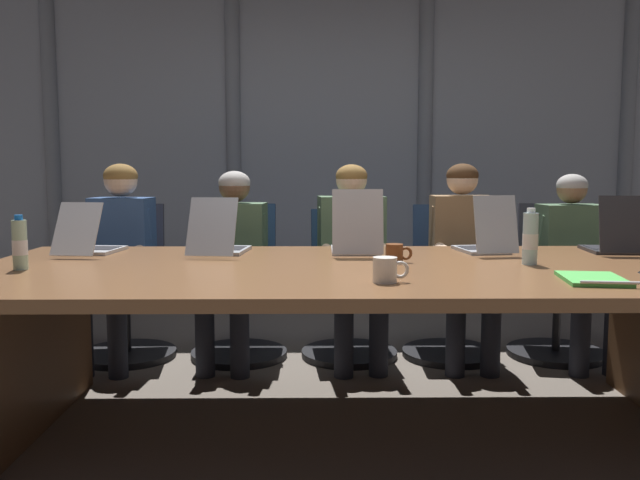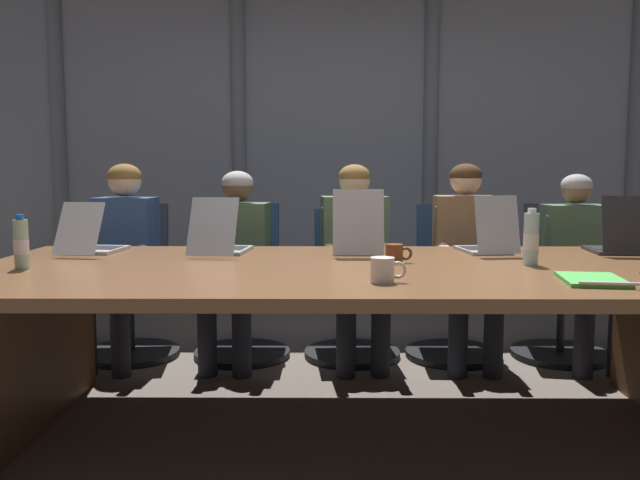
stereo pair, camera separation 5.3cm
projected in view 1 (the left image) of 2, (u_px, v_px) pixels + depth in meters
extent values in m
plane|color=#6B6056|center=(358.00, 428.00, 3.00)|extent=(12.58, 12.58, 0.00)
cube|color=brown|center=(359.00, 271.00, 2.92)|extent=(3.41, 1.49, 0.05)
cube|color=black|center=(359.00, 286.00, 2.93)|extent=(2.90, 0.10, 0.06)
cube|color=brown|center=(34.00, 355.00, 2.95)|extent=(0.08, 1.26, 0.70)
cube|color=gray|center=(338.00, 148.00, 5.44)|extent=(6.29, 0.10, 2.69)
cylinder|color=slate|center=(53.00, 148.00, 5.36)|extent=(0.12, 0.12, 2.63)
cylinder|color=slate|center=(234.00, 148.00, 5.37)|extent=(0.12, 0.12, 2.63)
cylinder|color=slate|center=(425.00, 148.00, 5.39)|extent=(0.12, 0.12, 2.63)
cylinder|color=slate|center=(626.00, 148.00, 5.41)|extent=(0.12, 0.12, 2.63)
cube|color=#BCBCC1|center=(97.00, 250.00, 3.40)|extent=(0.24, 0.32, 0.02)
cube|color=black|center=(99.00, 248.00, 3.42)|extent=(0.20, 0.18, 0.00)
cube|color=#BCBCC1|center=(77.00, 229.00, 3.17)|extent=(0.23, 0.17, 0.25)
cube|color=black|center=(77.00, 228.00, 3.18)|extent=(0.20, 0.15, 0.22)
cube|color=#A8ADB7|center=(224.00, 250.00, 3.40)|extent=(0.26, 0.34, 0.02)
cube|color=black|center=(225.00, 248.00, 3.42)|extent=(0.21, 0.19, 0.00)
cube|color=#A8ADB7|center=(212.00, 226.00, 3.16)|extent=(0.25, 0.17, 0.27)
cube|color=black|center=(212.00, 226.00, 3.17)|extent=(0.22, 0.14, 0.24)
cube|color=#BCBCC1|center=(355.00, 250.00, 3.41)|extent=(0.25, 0.34, 0.02)
cube|color=black|center=(355.00, 248.00, 3.43)|extent=(0.21, 0.19, 0.00)
cube|color=#BCBCC1|center=(358.00, 222.00, 3.19)|extent=(0.25, 0.08, 0.31)
cube|color=black|center=(358.00, 221.00, 3.20)|extent=(0.22, 0.07, 0.28)
cube|color=#A8ADB7|center=(480.00, 250.00, 3.42)|extent=(0.25, 0.33, 0.02)
cube|color=black|center=(479.00, 247.00, 3.44)|extent=(0.20, 0.19, 0.00)
cube|color=#A8ADB7|center=(496.00, 224.00, 3.22)|extent=(0.22, 0.11, 0.28)
cube|color=black|center=(495.00, 224.00, 3.23)|extent=(0.20, 0.09, 0.25)
cube|color=#2D2D33|center=(608.00, 250.00, 3.43)|extent=(0.24, 0.32, 0.02)
cube|color=black|center=(607.00, 247.00, 3.45)|extent=(0.20, 0.18, 0.00)
cube|color=#2D2D33|center=(622.00, 224.00, 3.23)|extent=(0.22, 0.08, 0.28)
cube|color=black|center=(622.00, 224.00, 3.24)|extent=(0.20, 0.07, 0.25)
cube|color=#2D2D38|center=(126.00, 289.00, 4.09)|extent=(0.53, 0.53, 0.08)
cube|color=#2D2D38|center=(130.00, 241.00, 4.28)|extent=(0.44, 0.16, 0.48)
cylinder|color=#262628|center=(127.00, 323.00, 4.11)|extent=(0.05, 0.05, 0.35)
cylinder|color=black|center=(128.00, 354.00, 4.13)|extent=(0.60, 0.60, 0.04)
cube|color=navy|center=(238.00, 289.00, 4.10)|extent=(0.49, 0.49, 0.08)
cube|color=navy|center=(242.00, 240.00, 4.29)|extent=(0.43, 0.12, 0.48)
cylinder|color=#262628|center=(239.00, 323.00, 4.12)|extent=(0.05, 0.05, 0.35)
cylinder|color=black|center=(239.00, 354.00, 4.14)|extent=(0.60, 0.60, 0.04)
cube|color=navy|center=(350.00, 289.00, 4.10)|extent=(0.52, 0.52, 0.08)
cube|color=navy|center=(345.00, 243.00, 4.29)|extent=(0.44, 0.14, 0.45)
cylinder|color=#262628|center=(349.00, 323.00, 4.13)|extent=(0.05, 0.05, 0.35)
cylinder|color=black|center=(349.00, 353.00, 4.15)|extent=(0.60, 0.60, 0.04)
cube|color=navy|center=(451.00, 288.00, 4.11)|extent=(0.49, 0.49, 0.08)
cube|color=navy|center=(446.00, 241.00, 4.30)|extent=(0.44, 0.13, 0.47)
cylinder|color=#262628|center=(451.00, 322.00, 4.13)|extent=(0.05, 0.05, 0.35)
cylinder|color=black|center=(450.00, 353.00, 4.16)|extent=(0.60, 0.60, 0.04)
cube|color=#2D2D38|center=(558.00, 288.00, 4.12)|extent=(0.55, 0.55, 0.08)
cube|color=#2D2D38|center=(553.00, 240.00, 4.30)|extent=(0.44, 0.18, 0.48)
cylinder|color=#262628|center=(557.00, 322.00, 4.14)|extent=(0.05, 0.05, 0.35)
cylinder|color=black|center=(555.00, 353.00, 4.16)|extent=(0.60, 0.60, 0.04)
cube|color=#335184|center=(123.00, 241.00, 4.04)|extent=(0.37, 0.25, 0.53)
sphere|color=beige|center=(121.00, 180.00, 4.00)|extent=(0.20, 0.20, 0.20)
ellipsoid|color=olive|center=(121.00, 176.00, 3.99)|extent=(0.20, 0.20, 0.15)
cylinder|color=#335184|center=(146.00, 229.00, 4.02)|extent=(0.08, 0.14, 0.27)
cylinder|color=beige|center=(134.00, 252.00, 3.82)|extent=(0.09, 0.30, 0.06)
cylinder|color=#335184|center=(99.00, 229.00, 4.04)|extent=(0.08, 0.14, 0.27)
cylinder|color=beige|center=(85.00, 252.00, 3.84)|extent=(0.09, 0.30, 0.06)
cylinder|color=#262833|center=(128.00, 294.00, 3.86)|extent=(0.17, 0.41, 0.13)
cylinder|color=#262833|center=(117.00, 338.00, 3.71)|extent=(0.11, 0.11, 0.45)
cylinder|color=#262833|center=(95.00, 294.00, 3.88)|extent=(0.17, 0.41, 0.13)
cylinder|color=#262833|center=(83.00, 338.00, 3.72)|extent=(0.11, 0.11, 0.45)
cube|color=#4C6B4C|center=(235.00, 243.00, 4.05)|extent=(0.39, 0.25, 0.50)
sphere|color=brown|center=(234.00, 187.00, 4.01)|extent=(0.19, 0.19, 0.19)
ellipsoid|color=#B2ADA8|center=(234.00, 183.00, 4.01)|extent=(0.19, 0.19, 0.14)
cylinder|color=#4C6B4C|center=(260.00, 234.00, 4.03)|extent=(0.08, 0.14, 0.27)
cylinder|color=brown|center=(254.00, 258.00, 3.83)|extent=(0.09, 0.30, 0.06)
cylinder|color=#4C6B4C|center=(210.00, 234.00, 4.05)|extent=(0.08, 0.14, 0.27)
cylinder|color=brown|center=(202.00, 257.00, 3.86)|extent=(0.09, 0.30, 0.06)
cylinder|color=#262833|center=(245.00, 294.00, 3.87)|extent=(0.17, 0.41, 0.13)
cylinder|color=#262833|center=(240.00, 338.00, 3.71)|extent=(0.11, 0.11, 0.45)
cylinder|color=#262833|center=(212.00, 294.00, 3.89)|extent=(0.17, 0.41, 0.13)
cylinder|color=#262833|center=(205.00, 337.00, 3.73)|extent=(0.11, 0.11, 0.45)
cube|color=#4C6B4C|center=(351.00, 240.00, 4.05)|extent=(0.42, 0.26, 0.54)
sphere|color=beige|center=(352.00, 180.00, 4.01)|extent=(0.19, 0.19, 0.19)
ellipsoid|color=olive|center=(352.00, 176.00, 4.01)|extent=(0.19, 0.19, 0.14)
cylinder|color=#4C6B4C|center=(378.00, 227.00, 4.06)|extent=(0.08, 0.14, 0.27)
cylinder|color=beige|center=(385.00, 250.00, 3.87)|extent=(0.09, 0.30, 0.06)
cylinder|color=#4C6B4C|center=(324.00, 228.00, 4.02)|extent=(0.08, 0.14, 0.27)
cylinder|color=beige|center=(328.00, 251.00, 3.83)|extent=(0.09, 0.30, 0.06)
cylinder|color=#262833|center=(373.00, 293.00, 3.90)|extent=(0.17, 0.41, 0.13)
cylinder|color=#262833|center=(379.00, 337.00, 3.74)|extent=(0.11, 0.11, 0.45)
cylinder|color=#262833|center=(340.00, 294.00, 3.87)|extent=(0.17, 0.41, 0.13)
cylinder|color=#262833|center=(344.00, 338.00, 3.72)|extent=(0.11, 0.11, 0.45)
cube|color=olive|center=(461.00, 239.00, 4.06)|extent=(0.36, 0.22, 0.54)
sphere|color=beige|center=(462.00, 179.00, 4.02)|extent=(0.19, 0.19, 0.19)
ellipsoid|color=#472D19|center=(462.00, 175.00, 4.02)|extent=(0.19, 0.19, 0.14)
cylinder|color=olive|center=(486.00, 227.00, 4.05)|extent=(0.07, 0.14, 0.27)
cylinder|color=beige|center=(494.00, 250.00, 3.85)|extent=(0.07, 0.30, 0.06)
cylinder|color=olive|center=(437.00, 227.00, 4.05)|extent=(0.07, 0.14, 0.27)
cylinder|color=beige|center=(443.00, 250.00, 3.85)|extent=(0.07, 0.30, 0.06)
cylinder|color=#262833|center=(484.00, 293.00, 3.89)|extent=(0.13, 0.40, 0.13)
cylinder|color=#262833|center=(491.00, 337.00, 3.74)|extent=(0.11, 0.11, 0.45)
cylinder|color=#262833|center=(450.00, 294.00, 3.89)|extent=(0.13, 0.40, 0.13)
cylinder|color=#262833|center=(456.00, 337.00, 3.74)|extent=(0.11, 0.11, 0.45)
cube|color=#4C6B4C|center=(570.00, 244.00, 4.07)|extent=(0.39, 0.25, 0.48)
sphere|color=#8C6647|center=(572.00, 189.00, 4.03)|extent=(0.18, 0.18, 0.18)
ellipsoid|color=#B2ADA8|center=(572.00, 185.00, 4.03)|extent=(0.19, 0.19, 0.14)
cylinder|color=#4C6B4C|center=(595.00, 235.00, 4.08)|extent=(0.08, 0.14, 0.27)
cylinder|color=#8C6647|center=(612.00, 258.00, 3.88)|extent=(0.09, 0.30, 0.06)
cylinder|color=#4C6B4C|center=(545.00, 235.00, 4.05)|extent=(0.08, 0.14, 0.27)
cylinder|color=#8C6647|center=(560.00, 259.00, 3.85)|extent=(0.09, 0.30, 0.06)
cylinder|color=#262833|center=(600.00, 293.00, 3.91)|extent=(0.16, 0.41, 0.13)
cylinder|color=#262833|center=(614.00, 336.00, 3.75)|extent=(0.11, 0.11, 0.45)
cylinder|color=#262833|center=(567.00, 294.00, 3.89)|extent=(0.16, 0.41, 0.13)
cylinder|color=#262833|center=(580.00, 337.00, 3.74)|extent=(0.11, 0.11, 0.45)
cylinder|color=silver|center=(530.00, 239.00, 2.95)|extent=(0.07, 0.07, 0.23)
cylinder|color=white|center=(530.00, 241.00, 2.95)|extent=(0.07, 0.07, 0.07)
cylinder|color=white|center=(531.00, 210.00, 2.94)|extent=(0.04, 0.04, 0.02)
cylinder|color=#ADD1B2|center=(20.00, 245.00, 2.80)|extent=(0.06, 0.06, 0.21)
cylinder|color=white|center=(20.00, 247.00, 2.80)|extent=(0.06, 0.06, 0.06)
cylinder|color=blue|center=(18.00, 217.00, 2.79)|extent=(0.03, 0.03, 0.02)
cylinder|color=white|center=(385.00, 270.00, 2.49)|extent=(0.09, 0.09, 0.10)
torus|color=white|center=(400.00, 270.00, 2.49)|extent=(0.07, 0.01, 0.07)
cylinder|color=brown|center=(394.00, 253.00, 3.01)|extent=(0.08, 0.08, 0.09)
torus|color=brown|center=(406.00, 253.00, 3.02)|extent=(0.06, 0.01, 0.06)
cube|color=#4CB74C|center=(593.00, 279.00, 2.53)|extent=(0.26, 0.33, 0.02)
cylinder|color=silver|center=(610.00, 283.00, 2.38)|extent=(0.21, 0.04, 0.01)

